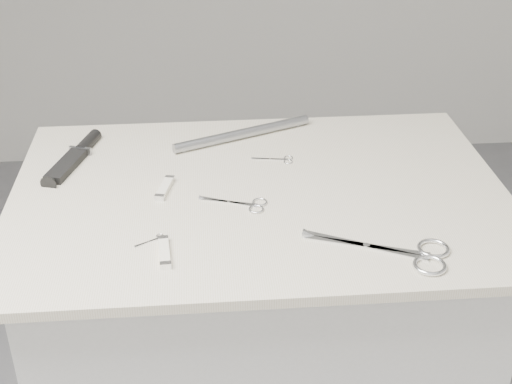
{
  "coord_description": "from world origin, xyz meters",
  "views": [
    {
      "loc": [
        -0.11,
        -1.24,
        1.63
      ],
      "look_at": [
        -0.01,
        -0.01,
        0.92
      ],
      "focal_mm": 50.0,
      "sensor_mm": 36.0,
      "label": 1
    }
  ],
  "objects": [
    {
      "name": "plinth",
      "position": [
        0.0,
        0.0,
        0.45
      ],
      "size": [
        0.9,
        0.6,
        0.9
      ],
      "primitive_type": "cube",
      "color": "silver",
      "rests_on": "ground"
    },
    {
      "name": "display_board",
      "position": [
        0.0,
        0.0,
        0.91
      ],
      "size": [
        1.0,
        0.7,
        0.02
      ],
      "primitive_type": "cube",
      "color": "beige",
      "rests_on": "plinth"
    },
    {
      "name": "large_shears",
      "position": [
        0.24,
        -0.25,
        0.92
      ],
      "size": [
        0.25,
        0.16,
        0.01
      ],
      "rotation": [
        0.0,
        0.0,
        -0.41
      ],
      "color": "silver",
      "rests_on": "display_board"
    },
    {
      "name": "embroidery_scissors_a",
      "position": [
        -0.03,
        -0.05,
        0.92
      ],
      "size": [
        0.13,
        0.08,
        0.0
      ],
      "rotation": [
        0.0,
        0.0,
        -0.34
      ],
      "color": "silver",
      "rests_on": "display_board"
    },
    {
      "name": "embroidery_scissors_b",
      "position": [
        0.05,
        0.13,
        0.92
      ],
      "size": [
        0.09,
        0.04,
        0.0
      ],
      "rotation": [
        0.0,
        0.0,
        -0.16
      ],
      "color": "silver",
      "rests_on": "display_board"
    },
    {
      "name": "tiny_scissors",
      "position": [
        -0.2,
        -0.16,
        0.92
      ],
      "size": [
        0.06,
        0.04,
        0.0
      ],
      "rotation": [
        0.0,
        0.0,
        0.52
      ],
      "color": "silver",
      "rests_on": "display_board"
    },
    {
      "name": "sheathed_knife",
      "position": [
        -0.39,
        0.18,
        0.93
      ],
      "size": [
        0.1,
        0.23,
        0.03
      ],
      "rotation": [
        0.0,
        0.0,
        1.27
      ],
      "color": "black",
      "rests_on": "display_board"
    },
    {
      "name": "pocket_knife_a",
      "position": [
        -0.19,
        -0.21,
        0.93
      ],
      "size": [
        0.03,
        0.09,
        0.01
      ],
      "rotation": [
        0.0,
        0.0,
        1.65
      ],
      "color": "white",
      "rests_on": "display_board"
    },
    {
      "name": "pocket_knife_b",
      "position": [
        -0.19,
        0.02,
        0.93
      ],
      "size": [
        0.04,
        0.09,
        0.01
      ],
      "rotation": [
        0.0,
        0.0,
        1.33
      ],
      "color": "white",
      "rests_on": "display_board"
    },
    {
      "name": "metal_rail",
      "position": [
        -0.02,
        0.25,
        0.93
      ],
      "size": [
        0.32,
        0.15,
        0.02
      ],
      "primitive_type": "cylinder",
      "rotation": [
        0.0,
        1.57,
        0.4
      ],
      "color": "gray",
      "rests_on": "display_board"
    }
  ]
}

